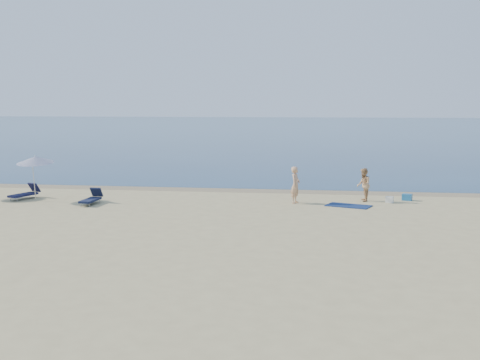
{
  "coord_description": "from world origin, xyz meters",
  "views": [
    {
      "loc": [
        3.94,
        -12.12,
        4.67
      ],
      "look_at": [
        -0.08,
        16.0,
        1.0
      ],
      "focal_mm": 45.0,
      "sensor_mm": 36.0,
      "label": 1
    }
  ],
  "objects_px": {
    "umbrella_near": "(35,160)",
    "person_left": "(295,185)",
    "blue_cooler": "(407,197)",
    "person_right": "(364,185)"
  },
  "relations": [
    {
      "from": "person_right",
      "to": "umbrella_near",
      "type": "height_order",
      "value": "umbrella_near"
    },
    {
      "from": "person_right",
      "to": "blue_cooler",
      "type": "relative_size",
      "value": 3.59
    },
    {
      "from": "person_left",
      "to": "blue_cooler",
      "type": "xyz_separation_m",
      "value": [
        5.28,
        1.53,
        -0.7
      ]
    },
    {
      "from": "umbrella_near",
      "to": "person_left",
      "type": "bearing_deg",
      "value": 3.37
    },
    {
      "from": "person_left",
      "to": "blue_cooler",
      "type": "bearing_deg",
      "value": -60.18
    },
    {
      "from": "person_left",
      "to": "umbrella_near",
      "type": "height_order",
      "value": "umbrella_near"
    },
    {
      "from": "person_left",
      "to": "umbrella_near",
      "type": "xyz_separation_m",
      "value": [
        -12.34,
        -0.97,
        1.1
      ]
    },
    {
      "from": "person_right",
      "to": "umbrella_near",
      "type": "bearing_deg",
      "value": -83.63
    },
    {
      "from": "blue_cooler",
      "to": "umbrella_near",
      "type": "relative_size",
      "value": 0.2
    },
    {
      "from": "person_left",
      "to": "person_right",
      "type": "height_order",
      "value": "person_left"
    }
  ]
}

